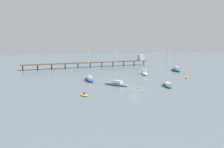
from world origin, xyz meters
The scene contains 10 objects.
ground_plane centered at (0.00, 0.00, 0.00)m, with size 400.00×400.00×0.00m, color slate.
pier centered at (8.12, 59.60, 2.87)m, with size 67.73×12.06×5.93m.
sailboat_gray centered at (-2.94, 6.69, 0.70)m, with size 6.76×8.22×11.81m.
sailboat_green centered at (10.96, 0.77, 0.65)m, with size 4.39×7.94×11.74m.
sailboat_blue centered at (-9.14, 17.26, 0.68)m, with size 2.58×8.84×10.56m.
sailboat_white centered at (15.50, 25.90, 0.89)m, with size 4.86×9.53×14.84m.
sailboat_teal centered at (33.96, 31.57, 0.91)m, with size 4.73×10.27×14.49m.
dinghy_yellow centered at (-14.85, -4.16, 0.21)m, with size 2.39×2.88×1.14m.
mooring_buoy_inner centered at (1.37, 0.23, 0.30)m, with size 0.59×0.59×0.59m, color yellow.
mooring_buoy_far centered at (25.40, 11.69, 0.41)m, with size 0.82×0.82×0.82m, color yellow.
Camera 1 is at (-24.61, -57.79, 12.92)m, focal length 36.59 mm.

